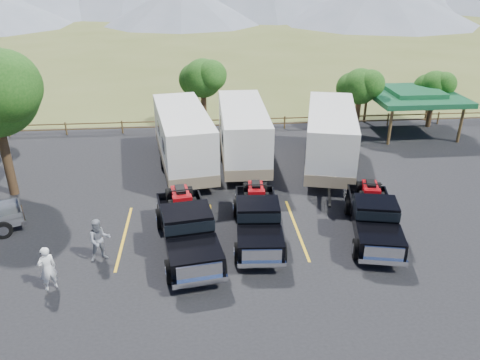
{
  "coord_description": "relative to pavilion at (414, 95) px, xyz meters",
  "views": [
    {
      "loc": [
        -2.36,
        -14.66,
        11.41
      ],
      "look_at": [
        -0.47,
        6.29,
        1.6
      ],
      "focal_mm": 35.0,
      "sensor_mm": 36.0,
      "label": 1
    }
  ],
  "objects": [
    {
      "name": "pavilion",
      "position": [
        0.0,
        0.0,
        0.0
      ],
      "size": [
        6.2,
        6.2,
        3.22
      ],
      "color": "brown",
      "rests_on": "ground"
    },
    {
      "name": "rig_center",
      "position": [
        -12.92,
        -13.45,
        -1.77
      ],
      "size": [
        2.47,
        6.19,
        2.03
      ],
      "rotation": [
        0.0,
        0.0,
        -0.07
      ],
      "color": "black",
      "rests_on": "asphalt_lot"
    },
    {
      "name": "trailer_right",
      "position": [
        -7.68,
        -6.06,
        -0.86
      ],
      "size": [
        4.67,
        10.38,
        3.61
      ],
      "rotation": [
        0.0,
        0.0,
        -0.25
      ],
      "color": "silver",
      "rests_on": "asphalt_lot"
    },
    {
      "name": "rig_left",
      "position": [
        -16.08,
        -14.15,
        -1.68
      ],
      "size": [
        3.11,
        6.87,
        2.21
      ],
      "rotation": [
        0.0,
        0.0,
        0.15
      ],
      "color": "black",
      "rests_on": "asphalt_lot"
    },
    {
      "name": "tree_ne_b",
      "position": [
        1.98,
        1.01,
        0.34
      ],
      "size": [
        2.77,
        2.59,
        4.27
      ],
      "color": "#301E12",
      "rests_on": "ground"
    },
    {
      "name": "asphalt_lot",
      "position": [
        -13.0,
        -14.0,
        -2.77
      ],
      "size": [
        44.0,
        34.0,
        0.04
      ],
      "primitive_type": "cube",
      "color": "black",
      "rests_on": "ground"
    },
    {
      "name": "trailer_left",
      "position": [
        -16.35,
        -5.49,
        -0.85
      ],
      "size": [
        3.95,
        10.49,
        3.63
      ],
      "rotation": [
        0.0,
        0.0,
        0.15
      ],
      "color": "silver",
      "rests_on": "asphalt_lot"
    },
    {
      "name": "tree_ne_a",
      "position": [
        -4.03,
        0.01,
        0.69
      ],
      "size": [
        3.11,
        2.92,
        4.76
      ],
      "color": "#301E12",
      "rests_on": "ground"
    },
    {
      "name": "trailer_center",
      "position": [
        -12.75,
        -4.76,
        -0.89
      ],
      "size": [
        2.76,
        10.21,
        3.55
      ],
      "rotation": [
        0.0,
        0.0,
        -0.01
      ],
      "color": "silver",
      "rests_on": "asphalt_lot"
    },
    {
      "name": "stall_lines",
      "position": [
        -13.0,
        -13.0,
        -2.74
      ],
      "size": [
        12.12,
        5.5,
        0.01
      ],
      "color": "gold",
      "rests_on": "asphalt_lot"
    },
    {
      "name": "rail_fence",
      "position": [
        -11.0,
        1.5,
        -2.18
      ],
      "size": [
        36.12,
        0.12,
        1.0
      ],
      "color": "brown",
      "rests_on": "ground"
    },
    {
      "name": "tree_north",
      "position": [
        -15.03,
        2.02,
        1.05
      ],
      "size": [
        3.46,
        3.24,
        5.25
      ],
      "color": "#301E12",
      "rests_on": "ground"
    },
    {
      "name": "rig_right",
      "position": [
        -7.66,
        -13.77,
        -1.78
      ],
      "size": [
        3.12,
        6.28,
        2.01
      ],
      "rotation": [
        0.0,
        0.0,
        -0.21
      ],
      "color": "black",
      "rests_on": "asphalt_lot"
    },
    {
      "name": "person_a",
      "position": [
        -21.28,
        -16.56,
        -1.82
      ],
      "size": [
        0.81,
        0.76,
        1.86
      ],
      "primitive_type": "imported",
      "rotation": [
        0.0,
        0.0,
        3.78
      ],
      "color": "white",
      "rests_on": "asphalt_lot"
    },
    {
      "name": "ground",
      "position": [
        -13.0,
        -17.0,
        -2.79
      ],
      "size": [
        320.0,
        320.0,
        0.0
      ],
      "primitive_type": "plane",
      "color": "#4F5725",
      "rests_on": "ground"
    },
    {
      "name": "person_b",
      "position": [
        -19.68,
        -14.74,
        -1.8
      ],
      "size": [
        1.11,
        0.98,
        1.9
      ],
      "primitive_type": "imported",
      "rotation": [
        0.0,
        0.0,
        0.34
      ],
      "color": "gray",
      "rests_on": "asphalt_lot"
    }
  ]
}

